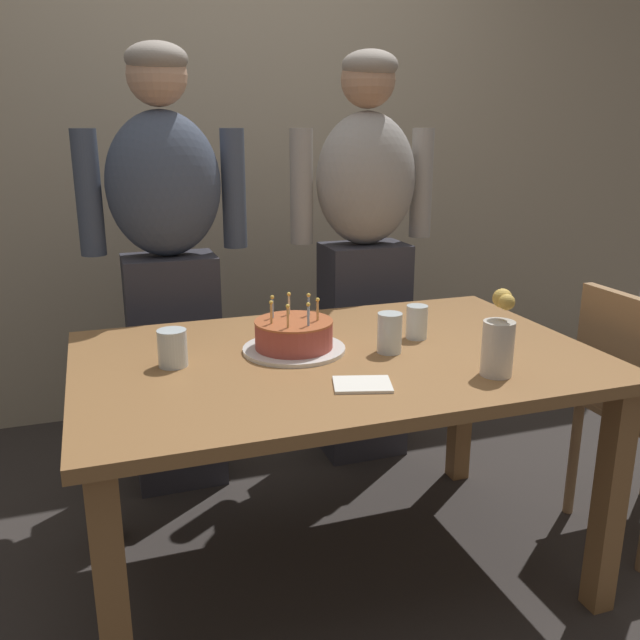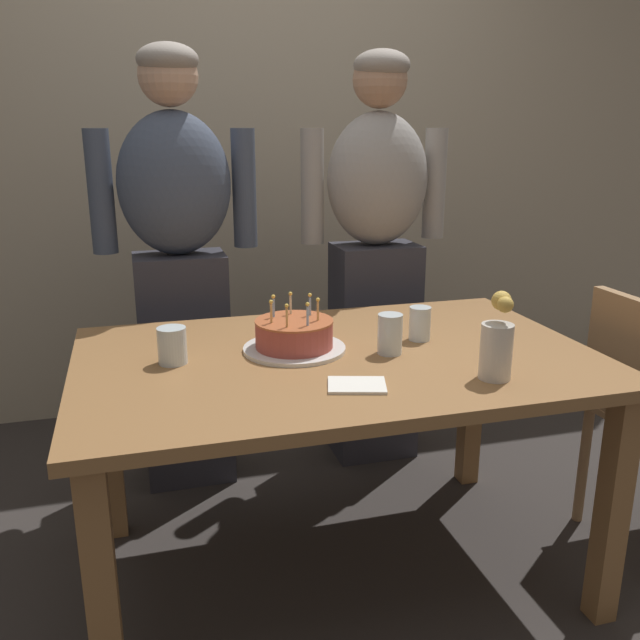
{
  "view_description": "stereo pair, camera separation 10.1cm",
  "coord_description": "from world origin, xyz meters",
  "px_view_note": "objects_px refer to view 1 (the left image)",
  "views": [
    {
      "loc": [
        -0.65,
        -1.74,
        1.38
      ],
      "look_at": [
        -0.05,
        0.03,
        0.84
      ],
      "focal_mm": 37.6,
      "sensor_mm": 36.0,
      "label": 1
    },
    {
      "loc": [
        -0.55,
        -1.77,
        1.38
      ],
      "look_at": [
        -0.05,
        0.03,
        0.84
      ],
      "focal_mm": 37.6,
      "sensor_mm": 36.0,
      "label": 2
    }
  ],
  "objects_px": {
    "water_glass_near": "(173,348)",
    "napkin_stack": "(362,384)",
    "birthday_cake": "(294,337)",
    "water_glass_far": "(417,322)",
    "person_man_bearded": "(169,268)",
    "person_woman_cardigan": "(365,255)",
    "flower_vase": "(499,340)",
    "water_glass_side": "(390,333)"
  },
  "relations": [
    {
      "from": "water_glass_near",
      "to": "napkin_stack",
      "type": "height_order",
      "value": "water_glass_near"
    },
    {
      "from": "birthday_cake",
      "to": "water_glass_far",
      "type": "relative_size",
      "value": 2.89
    },
    {
      "from": "water_glass_near",
      "to": "water_glass_far",
      "type": "xyz_separation_m",
      "value": [
        0.76,
        0.01,
        0.0
      ]
    },
    {
      "from": "birthday_cake",
      "to": "water_glass_far",
      "type": "distance_m",
      "value": 0.4
    },
    {
      "from": "water_glass_far",
      "to": "person_man_bearded",
      "type": "bearing_deg",
      "value": 134.17
    },
    {
      "from": "water_glass_far",
      "to": "person_woman_cardigan",
      "type": "height_order",
      "value": "person_woman_cardigan"
    },
    {
      "from": "birthday_cake",
      "to": "flower_vase",
      "type": "bearing_deg",
      "value": -38.46
    },
    {
      "from": "water_glass_near",
      "to": "flower_vase",
      "type": "bearing_deg",
      "value": -23.3
    },
    {
      "from": "birthday_cake",
      "to": "water_glass_far",
      "type": "xyz_separation_m",
      "value": [
        0.4,
        -0.0,
        0.01
      ]
    },
    {
      "from": "flower_vase",
      "to": "person_man_bearded",
      "type": "relative_size",
      "value": 0.14
    },
    {
      "from": "birthday_cake",
      "to": "water_glass_side",
      "type": "xyz_separation_m",
      "value": [
        0.26,
        -0.1,
        0.02
      ]
    },
    {
      "from": "napkin_stack",
      "to": "person_woman_cardigan",
      "type": "relative_size",
      "value": 0.09
    },
    {
      "from": "birthday_cake",
      "to": "water_glass_far",
      "type": "height_order",
      "value": "birthday_cake"
    },
    {
      "from": "person_man_bearded",
      "to": "water_glass_near",
      "type": "bearing_deg",
      "value": 83.67
    },
    {
      "from": "person_man_bearded",
      "to": "water_glass_side",
      "type": "bearing_deg",
      "value": 124.16
    },
    {
      "from": "water_glass_far",
      "to": "napkin_stack",
      "type": "height_order",
      "value": "water_glass_far"
    },
    {
      "from": "napkin_stack",
      "to": "flower_vase",
      "type": "xyz_separation_m",
      "value": [
        0.37,
        -0.04,
        0.09
      ]
    },
    {
      "from": "napkin_stack",
      "to": "person_man_bearded",
      "type": "bearing_deg",
      "value": 109.59
    },
    {
      "from": "person_man_bearded",
      "to": "napkin_stack",
      "type": "bearing_deg",
      "value": 109.59
    },
    {
      "from": "flower_vase",
      "to": "person_woman_cardigan",
      "type": "bearing_deg",
      "value": 87.06
    },
    {
      "from": "water_glass_near",
      "to": "person_woman_cardigan",
      "type": "distance_m",
      "value": 1.12
    },
    {
      "from": "person_man_bearded",
      "to": "person_woman_cardigan",
      "type": "height_order",
      "value": "same"
    },
    {
      "from": "water_glass_side",
      "to": "person_woman_cardigan",
      "type": "height_order",
      "value": "person_woman_cardigan"
    },
    {
      "from": "water_glass_far",
      "to": "water_glass_side",
      "type": "height_order",
      "value": "water_glass_side"
    },
    {
      "from": "birthday_cake",
      "to": "person_woman_cardigan",
      "type": "relative_size",
      "value": 0.18
    },
    {
      "from": "birthday_cake",
      "to": "napkin_stack",
      "type": "relative_size",
      "value": 2.06
    },
    {
      "from": "water_glass_far",
      "to": "water_glass_side",
      "type": "distance_m",
      "value": 0.17
    },
    {
      "from": "water_glass_near",
      "to": "flower_vase",
      "type": "distance_m",
      "value": 0.89
    },
    {
      "from": "person_man_bearded",
      "to": "person_woman_cardigan",
      "type": "xyz_separation_m",
      "value": [
        0.79,
        0.0,
        0.0
      ]
    },
    {
      "from": "water_glass_side",
      "to": "person_woman_cardigan",
      "type": "xyz_separation_m",
      "value": [
        0.25,
        0.79,
        0.07
      ]
    },
    {
      "from": "birthday_cake",
      "to": "person_man_bearded",
      "type": "distance_m",
      "value": 0.75
    },
    {
      "from": "person_man_bearded",
      "to": "birthday_cake",
      "type": "bearing_deg",
      "value": 111.71
    },
    {
      "from": "water_glass_near",
      "to": "person_man_bearded",
      "type": "xyz_separation_m",
      "value": [
        0.08,
        0.71,
        0.08
      ]
    },
    {
      "from": "flower_vase",
      "to": "person_woman_cardigan",
      "type": "relative_size",
      "value": 0.14
    },
    {
      "from": "person_woman_cardigan",
      "to": "water_glass_far",
      "type": "bearing_deg",
      "value": 80.92
    },
    {
      "from": "water_glass_near",
      "to": "water_glass_far",
      "type": "distance_m",
      "value": 0.76
    },
    {
      "from": "birthday_cake",
      "to": "person_man_bearded",
      "type": "height_order",
      "value": "person_man_bearded"
    },
    {
      "from": "water_glass_side",
      "to": "flower_vase",
      "type": "relative_size",
      "value": 0.51
    },
    {
      "from": "water_glass_side",
      "to": "napkin_stack",
      "type": "xyz_separation_m",
      "value": [
        -0.18,
        -0.22,
        -0.06
      ]
    },
    {
      "from": "water_glass_far",
      "to": "flower_vase",
      "type": "bearing_deg",
      "value": -81.01
    },
    {
      "from": "water_glass_far",
      "to": "napkin_stack",
      "type": "xyz_separation_m",
      "value": [
        -0.31,
        -0.32,
        -0.05
      ]
    },
    {
      "from": "water_glass_near",
      "to": "water_glass_side",
      "type": "bearing_deg",
      "value": -8.03
    }
  ]
}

